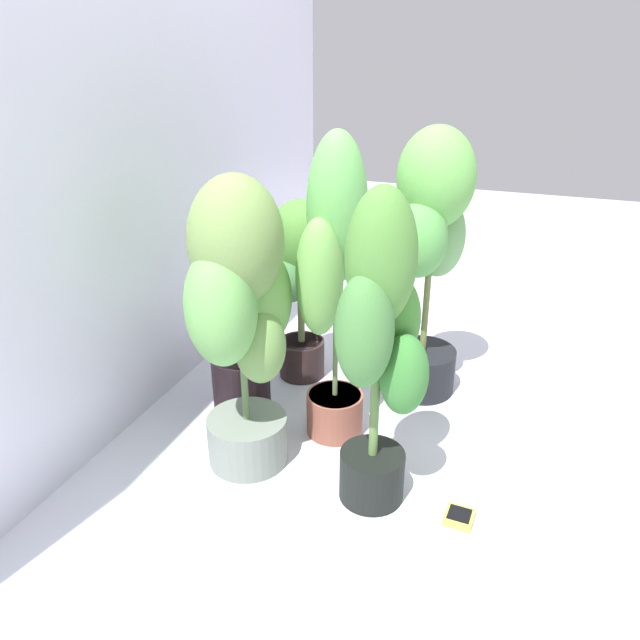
% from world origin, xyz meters
% --- Properties ---
extents(ground_plane, '(8.00, 8.00, 0.00)m').
position_xyz_m(ground_plane, '(0.00, 0.00, 0.00)').
color(ground_plane, silver).
rests_on(ground_plane, ground).
extents(mylar_back_wall, '(3.20, 0.01, 2.00)m').
position_xyz_m(mylar_back_wall, '(0.00, 0.86, 1.00)').
color(mylar_back_wall, silver).
rests_on(mylar_back_wall, ground).
extents(potted_plant_front_left, '(0.34, 0.30, 0.95)m').
position_xyz_m(potted_plant_front_left, '(-0.32, -0.07, 0.53)').
color(potted_plant_front_left, black).
rests_on(potted_plant_front_left, ground).
extents(potted_plant_back_center, '(0.36, 0.30, 0.72)m').
position_xyz_m(potted_plant_back_center, '(-0.01, 0.52, 0.41)').
color(potted_plant_back_center, black).
rests_on(potted_plant_back_center, ground).
extents(potted_plant_back_left, '(0.45, 0.36, 0.94)m').
position_xyz_m(potted_plant_back_left, '(-0.29, 0.36, 0.55)').
color(potted_plant_back_left, slate).
rests_on(potted_plant_back_left, ground).
extents(potted_plant_back_right, '(0.34, 0.34, 0.73)m').
position_xyz_m(potted_plant_back_right, '(0.28, 0.41, 0.46)').
color(potted_plant_back_right, '#332323').
rests_on(potted_plant_back_right, ground).
extents(potted_plant_front_right, '(0.39, 0.32, 1.01)m').
position_xyz_m(potted_plant_front_right, '(0.35, -0.07, 0.60)').
color(potted_plant_front_right, black).
rests_on(potted_plant_front_right, ground).
extents(potted_plant_center, '(0.29, 0.24, 1.03)m').
position_xyz_m(potted_plant_center, '(-0.06, 0.15, 0.60)').
color(potted_plant_center, brown).
rests_on(potted_plant_center, ground).
extents(hygrometer_box, '(0.08, 0.08, 0.03)m').
position_xyz_m(hygrometer_box, '(-0.34, -0.33, 0.01)').
color(hygrometer_box, '#D0D247').
rests_on(hygrometer_box, ground).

